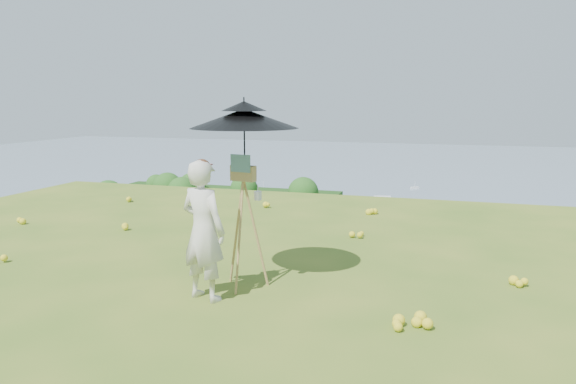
% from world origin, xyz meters
% --- Properties ---
extents(ground, '(14.00, 14.00, 0.00)m').
position_xyz_m(ground, '(0.00, 0.00, 0.00)').
color(ground, '#466A1E').
rests_on(ground, ground).
extents(shoreline_tier, '(170.00, 28.00, 8.00)m').
position_xyz_m(shoreline_tier, '(0.00, 75.00, -36.00)').
color(shoreline_tier, '#6D6857').
rests_on(shoreline_tier, bay_water).
extents(bay_water, '(700.00, 700.00, 0.00)m').
position_xyz_m(bay_water, '(0.00, 240.00, -34.00)').
color(bay_water, slate).
rests_on(bay_water, ground).
extents(peninsula, '(90.00, 60.00, 12.00)m').
position_xyz_m(peninsula, '(-75.00, 155.00, -29.00)').
color(peninsula, '#10380F').
rests_on(peninsula, bay_water).
extents(slope_trees, '(110.00, 50.00, 6.00)m').
position_xyz_m(slope_trees, '(0.00, 35.00, -15.00)').
color(slope_trees, '#204E17').
rests_on(slope_trees, forest_slope).
extents(harbor_town, '(110.00, 22.00, 5.00)m').
position_xyz_m(harbor_town, '(0.00, 75.00, -29.50)').
color(harbor_town, silver).
rests_on(harbor_town, shoreline_tier).
extents(moored_boats, '(140.00, 140.00, 0.70)m').
position_xyz_m(moored_boats, '(-12.50, 161.00, -33.65)').
color(moored_boats, silver).
rests_on(moored_boats, bay_water).
extents(wildflowers, '(10.00, 10.50, 0.12)m').
position_xyz_m(wildflowers, '(0.00, 0.25, 0.06)').
color(wildflowers, yellow).
rests_on(wildflowers, ground).
extents(painter, '(0.70, 0.56, 1.67)m').
position_xyz_m(painter, '(0.80, -0.69, 0.84)').
color(painter, beige).
rests_on(painter, ground).
extents(field_easel, '(0.76, 0.76, 1.69)m').
position_xyz_m(field_easel, '(1.10, -0.15, 0.85)').
color(field_easel, olive).
rests_on(field_easel, ground).
extents(sun_umbrella, '(1.72, 1.72, 0.99)m').
position_xyz_m(sun_umbrella, '(1.10, -0.12, 1.89)').
color(sun_umbrella, black).
rests_on(sun_umbrella, field_easel).
extents(painter_cap, '(0.27, 0.29, 0.10)m').
position_xyz_m(painter_cap, '(0.80, -0.69, 1.62)').
color(painter_cap, '#BF6870').
rests_on(painter_cap, painter).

